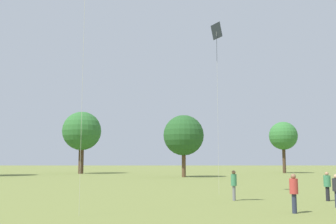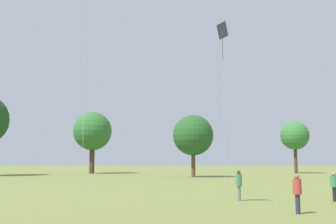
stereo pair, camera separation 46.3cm
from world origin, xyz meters
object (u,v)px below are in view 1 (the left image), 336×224
(distant_tree_0, at_px, (81,131))
(distant_tree_1, at_px, (282,136))
(kite_3, at_px, (216,36))
(person_standing_5, at_px, (326,184))
(distant_tree_2, at_px, (183,135))
(person_standing_1, at_px, (335,188))
(person_standing_0, at_px, (293,190))
(person_standing_4, at_px, (233,182))

(distant_tree_0, relative_size, distant_tree_1, 1.16)
(kite_3, relative_size, distant_tree_1, 1.30)
(person_standing_5, relative_size, distant_tree_2, 0.19)
(person_standing_1, bearing_deg, person_standing_0, -136.37)
(person_standing_0, distance_m, person_standing_4, 5.37)
(distant_tree_1, bearing_deg, kite_3, -111.64)
(kite_3, bearing_deg, distant_tree_0, 40.24)
(distant_tree_1, distance_m, distant_tree_2, 23.07)
(person_standing_1, height_order, distant_tree_0, distant_tree_0)
(person_standing_1, relative_size, distant_tree_0, 0.15)
(person_standing_1, relative_size, person_standing_5, 0.98)
(person_standing_5, bearing_deg, person_standing_0, -175.94)
(person_standing_0, xyz_separation_m, distant_tree_2, (-3.21, 34.25, 4.39))
(person_standing_5, xyz_separation_m, distant_tree_1, (10.80, 44.50, 5.26))
(distant_tree_1, bearing_deg, person_standing_1, -103.68)
(person_standing_1, xyz_separation_m, distant_tree_2, (-5.83, 32.27, 4.45))
(distant_tree_0, bearing_deg, person_standing_5, -61.76)
(person_standing_1, distance_m, distant_tree_0, 50.38)
(kite_3, bearing_deg, person_standing_4, -157.84)
(kite_3, bearing_deg, person_standing_1, -128.98)
(kite_3, height_order, distant_tree_2, kite_3)
(person_standing_0, bearing_deg, distant_tree_1, 176.03)
(person_standing_1, distance_m, distant_tree_1, 49.09)
(kite_3, height_order, distant_tree_1, kite_3)
(person_standing_0, distance_m, person_standing_1, 3.28)
(distant_tree_0, bearing_deg, person_standing_0, -67.74)
(person_standing_4, distance_m, distant_tree_1, 47.31)
(person_standing_1, bearing_deg, person_standing_5, 82.30)
(person_standing_0, height_order, distant_tree_2, distant_tree_2)
(person_standing_4, distance_m, person_standing_5, 5.01)
(person_standing_1, relative_size, distant_tree_2, 0.19)
(person_standing_1, relative_size, person_standing_4, 0.94)
(person_standing_5, relative_size, distant_tree_1, 0.18)
(person_standing_4, bearing_deg, person_standing_0, -171.25)
(kite_3, bearing_deg, person_standing_0, -150.72)
(person_standing_4, height_order, distant_tree_1, distant_tree_1)
(distant_tree_2, bearing_deg, kite_3, -87.33)
(person_standing_0, xyz_separation_m, person_standing_4, (-1.65, 5.11, 0.02))
(distant_tree_0, height_order, distant_tree_2, distant_tree_0)
(person_standing_1, bearing_deg, distant_tree_1, 82.93)
(kite_3, distance_m, distant_tree_1, 44.08)
(person_standing_1, distance_m, kite_3, 12.43)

